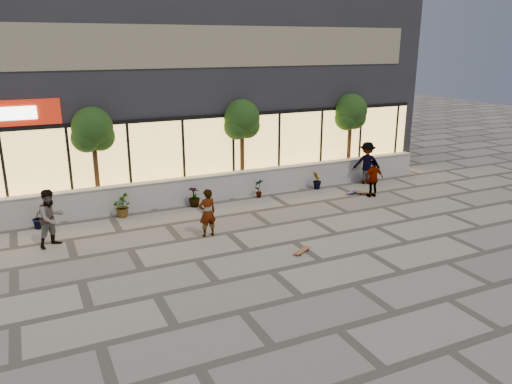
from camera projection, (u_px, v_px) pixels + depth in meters
name	position (u px, v px, depth m)	size (l,w,h in m)	color
ground	(272.00, 271.00, 13.95)	(80.00, 80.00, 0.00)	gray
planter_wall	(192.00, 190.00, 19.87)	(22.00, 0.42, 1.04)	beige
retail_building	(153.00, 85.00, 23.55)	(24.00, 9.17, 8.50)	#26272B
shrub_b	(38.00, 217.00, 17.09)	(0.45, 0.36, 0.81)	#173410
shrub_c	(121.00, 206.00, 18.24)	(0.73, 0.63, 0.81)	#173410
shrub_d	(194.00, 197.00, 19.38)	(0.45, 0.45, 0.81)	#173410
shrub_e	(259.00, 188.00, 20.53)	(0.43, 0.29, 0.81)	#173410
shrub_f	(317.00, 180.00, 21.68)	(0.45, 0.36, 0.81)	#173410
shrub_g	(369.00, 173.00, 22.82)	(0.73, 0.63, 0.81)	#173410
tree_midwest	(93.00, 132.00, 18.34)	(1.60, 1.50, 3.92)	#472C19
tree_mideast	(242.00, 122.00, 20.79)	(1.60, 1.50, 3.92)	#472C19
tree_east	(351.00, 114.00, 23.04)	(1.60, 1.50, 3.92)	#472C19
skater_center	(207.00, 213.00, 16.30)	(0.59, 0.39, 1.61)	white
skater_left	(51.00, 218.00, 15.47)	(0.90, 0.70, 1.84)	#8F7B5C
skater_right_near	(373.00, 179.00, 20.52)	(0.92, 0.38, 1.56)	silver
skater_right_far	(367.00, 163.00, 22.41)	(1.24, 0.71, 1.91)	#96391B
skateboard_center	(302.00, 251.00, 15.16)	(0.73, 0.52, 0.09)	brown
skateboard_right_near	(366.00, 192.00, 21.10)	(0.81, 0.45, 0.10)	#9E6733
skateboard_right_far	(352.00, 192.00, 21.12)	(0.74, 0.35, 0.09)	#5D4782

